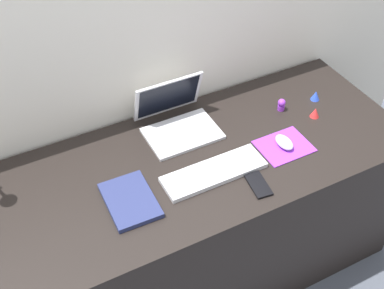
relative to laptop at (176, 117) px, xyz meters
The scene contains 12 objects.
ground_plane 0.82m from the laptop, 105.92° to the right, with size 6.00×6.00×0.00m, color #474C56.
back_wall 0.21m from the laptop, 109.24° to the left, with size 3.07×0.05×1.38m, color silver.
desk 0.48m from the laptop, 105.92° to the right, with size 1.87×0.71×0.74m, color black.
laptop is the anchor object (origin of this frame).
keyboard 0.32m from the laptop, 89.10° to the right, with size 0.41×0.13×0.02m, color silver.
mousepad 0.46m from the laptop, 43.24° to the right, with size 0.21×0.17×0.00m, color purple.
mouse 0.46m from the laptop, 42.97° to the right, with size 0.06×0.10×0.03m, color silver.
cell_phone 0.47m from the laptop, 74.56° to the right, with size 0.06×0.13×0.01m, color black.
notebook_pad 0.45m from the laptop, 137.97° to the right, with size 0.17×0.24×0.02m, color navy.
toy_figurine_purple 0.47m from the laptop, 13.48° to the right, with size 0.03×0.03×0.06m.
toy_figurine_red 0.60m from the laptop, 20.93° to the right, with size 0.04×0.04×0.04m, color red.
toy_figurine_blue 0.65m from the laptop, 10.65° to the right, with size 0.04×0.04×0.04m, color blue.
Camera 1 is at (-0.63, -1.26, 2.14)m, focal length 47.26 mm.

